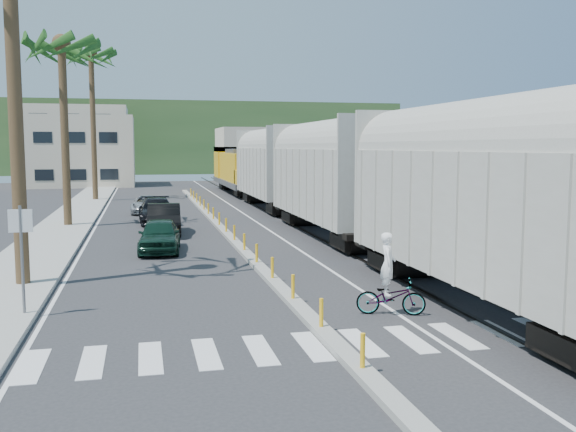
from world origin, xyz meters
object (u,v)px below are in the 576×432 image
object	(u,v)px
street_sign	(21,245)
car_second	(164,219)
car_lead	(160,235)
cyclist	(390,289)

from	to	relation	value
street_sign	car_second	size ratio (longest dim) A/B	0.62
car_lead	cyclist	world-z (taller)	cyclist
street_sign	car_second	xyz separation A→B (m)	(4.19, 15.83, -1.19)
street_sign	cyclist	distance (m)	9.82
car_lead	cyclist	size ratio (longest dim) A/B	1.92
car_second	cyclist	size ratio (longest dim) A/B	2.12
street_sign	car_lead	world-z (taller)	street_sign
cyclist	car_lead	bearing A→B (deg)	45.60
street_sign	cyclist	world-z (taller)	street_sign
street_sign	car_second	world-z (taller)	street_sign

